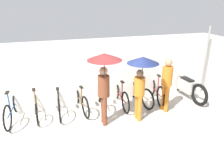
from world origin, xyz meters
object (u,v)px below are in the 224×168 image
parked_bicycle_1 (36,106)px  parked_bicycle_2 (59,102)px  parked_bicycle_5 (120,95)px  parked_bicycle_7 (156,90)px  pedestrian_trailing (167,81)px  motorcycle (186,87)px  parked_bicycle_0 (12,108)px  parked_bicycle_6 (139,93)px  parked_bicycle_3 (80,100)px  pedestrian_leading (104,72)px  pedestrian_center (141,73)px  parked_bicycle_4 (101,97)px

parked_bicycle_1 → parked_bicycle_2: bearing=-90.6°
parked_bicycle_5 → parked_bicycle_7: 1.34m
pedestrian_trailing → motorcycle: pedestrian_trailing is taller
parked_bicycle_2 → pedestrian_trailing: 3.41m
parked_bicycle_0 → motorcycle: size_ratio=0.87×
parked_bicycle_2 → parked_bicycle_6: parked_bicycle_2 is taller
parked_bicycle_1 → pedestrian_trailing: 4.06m
parked_bicycle_0 → parked_bicycle_3: 2.01m
parked_bicycle_1 → parked_bicycle_5: (2.69, -0.00, 0.02)m
pedestrian_leading → pedestrian_trailing: bearing=-170.7°
motorcycle → pedestrian_trailing: bearing=113.8°
parked_bicycle_1 → motorcycle: 5.18m
parked_bicycle_6 → pedestrian_center: (-0.46, -1.12, 1.12)m
parked_bicycle_6 → parked_bicycle_7: bearing=-97.1°
parked_bicycle_4 → pedestrian_center: pedestrian_center is taller
parked_bicycle_1 → parked_bicycle_3: size_ratio=0.92×
parked_bicycle_1 → parked_bicycle_3: parked_bicycle_1 is taller
parked_bicycle_2 → pedestrian_leading: bearing=-129.9°
parked_bicycle_1 → parked_bicycle_5: parked_bicycle_1 is taller
parked_bicycle_4 → parked_bicycle_6: size_ratio=1.00×
parked_bicycle_2 → parked_bicycle_7: parked_bicycle_2 is taller
parked_bicycle_5 → parked_bicycle_3: bearing=89.4°
parked_bicycle_2 → parked_bicycle_7: 3.36m
parked_bicycle_1 → pedestrian_center: pedestrian_center is taller
parked_bicycle_4 → pedestrian_trailing: bearing=-107.8°
parked_bicycle_6 → pedestrian_trailing: size_ratio=1.00×
parked_bicycle_7 → parked_bicycle_6: bearing=101.7°
parked_bicycle_0 → pedestrian_trailing: bearing=-93.2°
parked_bicycle_2 → pedestrian_center: pedestrian_center is taller
parked_bicycle_3 → parked_bicycle_6: parked_bicycle_3 is taller
parked_bicycle_1 → motorcycle: parked_bicycle_1 is taller
parked_bicycle_6 → pedestrian_leading: 2.21m
parked_bicycle_4 → motorcycle: size_ratio=0.83×
parked_bicycle_2 → parked_bicycle_7: size_ratio=1.06×
parked_bicycle_1 → parked_bicycle_6: size_ratio=0.93×
parked_bicycle_4 → pedestrian_center: size_ratio=0.88×
parked_bicycle_1 → parked_bicycle_6: bearing=-92.5°
parked_bicycle_7 → pedestrian_leading: size_ratio=0.80×
parked_bicycle_5 → pedestrian_leading: bearing=143.4°
parked_bicycle_2 → parked_bicycle_4: (1.34, -0.01, -0.00)m
parked_bicycle_4 → pedestrian_trailing: (1.91, -0.80, 0.63)m
parked_bicycle_7 → pedestrian_center: pedestrian_center is taller
motorcycle → parked_bicycle_4: bearing=83.1°
parked_bicycle_2 → parked_bicycle_7: bearing=-87.5°
motorcycle → parked_bicycle_5: bearing=82.9°
parked_bicycle_5 → pedestrian_leading: 1.83m
parked_bicycle_0 → pedestrian_trailing: 4.71m
parked_bicycle_2 → parked_bicycle_5: size_ratio=1.00×
parked_bicycle_2 → parked_bicycle_3: size_ratio=1.02×
parked_bicycle_3 → pedestrian_leading: (0.52, -1.10, 1.24)m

